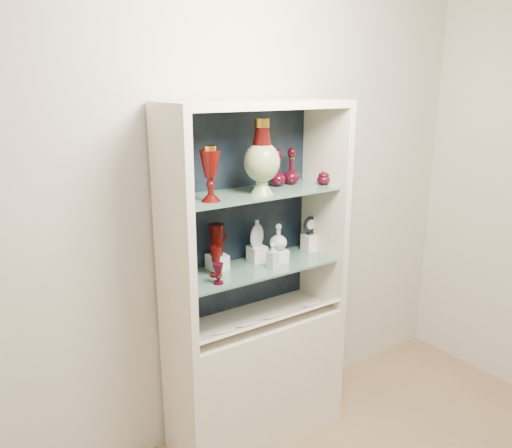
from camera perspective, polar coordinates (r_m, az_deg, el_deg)
wall_back at (r=2.81m, az=-2.52°, el=2.96°), size 3.50×0.02×2.80m
cabinet_base at (r=3.04m, az=0.00°, el=-17.06°), size 1.00×0.40×0.75m
cabinet_back_panel at (r=2.80m, az=-2.18°, el=1.35°), size 0.98×0.02×1.15m
cabinet_side_left at (r=2.42m, az=-9.44°, el=-1.14°), size 0.04×0.40×1.15m
cabinet_side_right at (r=2.94m, az=7.78°, el=1.88°), size 0.04×0.40×1.15m
cabinet_top_cap at (r=2.56m, az=0.00°, el=13.49°), size 1.00×0.40×0.04m
shelf_lower at (r=2.75m, az=-0.23°, el=-5.05°), size 0.92×0.34×0.01m
shelf_upper at (r=2.63m, az=-0.24°, el=3.54°), size 0.92×0.34×0.01m
label_ledge at (r=2.76m, az=1.31°, el=-10.98°), size 0.92×0.17×0.09m
label_card_0 at (r=2.77m, az=1.97°, el=-10.50°), size 0.10×0.06×0.03m
label_card_1 at (r=2.62m, az=-3.75°, el=-12.18°), size 0.10×0.06×0.03m
label_card_2 at (r=2.92m, az=6.27°, el=-9.15°), size 0.10×0.06×0.03m
label_card_3 at (r=2.69m, az=-1.06°, el=-11.41°), size 0.10×0.06×0.03m
pedestal_lamp_left at (r=2.41m, az=-5.25°, el=5.73°), size 0.11×0.11×0.27m
pedestal_lamp_right at (r=2.42m, az=-8.52°, el=5.73°), size 0.12×0.12×0.27m
enamel_urn at (r=2.56m, az=0.68°, el=7.68°), size 0.25×0.25×0.38m
ruby_decanter_a at (r=2.77m, az=2.52°, el=6.69°), size 0.12×0.12×0.23m
ruby_decanter_b at (r=2.83m, az=4.07°, el=6.76°), size 0.12×0.12×0.22m
lidded_bowl at (r=2.85m, az=7.74°, el=5.33°), size 0.09×0.09×0.09m
cobalt_goblet at (r=2.48m, az=-8.17°, el=-5.40°), size 0.09×0.09×0.16m
ruby_goblet_tall at (r=2.61m, az=-4.60°, el=-4.26°), size 0.08×0.08×0.16m
ruby_goblet_small at (r=2.51m, az=-4.34°, el=-5.68°), size 0.06×0.06×0.11m
riser_ruby_pitcher at (r=2.72m, az=-4.45°, el=-4.34°), size 0.10×0.10×0.08m
ruby_pitcher at (r=2.68m, az=-4.50°, el=-1.80°), size 0.14×0.11×0.17m
clear_square_bottle at (r=2.70m, az=1.90°, el=-3.66°), size 0.06×0.06×0.15m
riser_flat_flask at (r=2.82m, az=0.11°, el=-3.42°), size 0.09×0.09×0.09m
flat_flask at (r=2.78m, az=0.11°, el=-1.00°), size 0.12×0.08×0.16m
riser_clear_round_decanter at (r=2.82m, az=2.54°, el=-3.65°), size 0.09×0.09×0.07m
clear_round_decanter at (r=2.79m, az=2.57°, el=-1.56°), size 0.13×0.13×0.15m
riser_cameo_medallion at (r=3.02m, az=6.16°, el=-2.10°), size 0.08×0.08×0.10m
cameo_medallion at (r=2.99m, az=6.22°, el=-0.13°), size 0.10×0.04×0.12m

